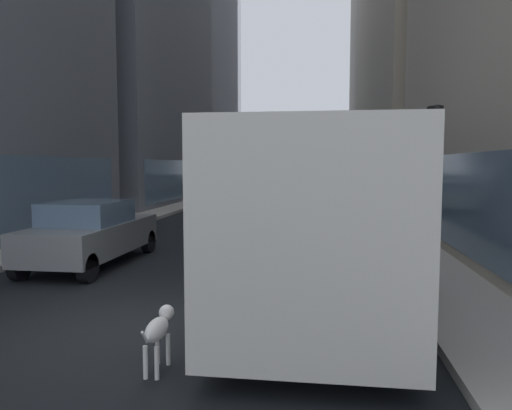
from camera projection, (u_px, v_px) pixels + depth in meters
The scene contains 16 objects.
ground_plane at pixel (288, 193), 42.05m from camera, with size 120.00×120.00×0.00m, color black.
sidewalk_left at pixel (224, 192), 42.82m from camera, with size 2.40×110.00×0.15m, color #ADA89E.
sidewalk_right at pixel (354, 193), 41.27m from camera, with size 2.40×110.00×0.15m, color #ADA89E.
building_left_mid at pixel (96, 4), 31.38m from camera, with size 11.78×16.09×26.10m.
building_left_far at pixel (186, 68), 52.28m from camera, with size 8.38×22.46×26.20m.
building_right_far at pixel (402, 23), 55.29m from camera, with size 10.65×19.60×37.72m.
transit_bus at pixel (315, 199), 10.45m from camera, with size 2.78×11.53×3.05m.
car_blue_hatchback at pixel (221, 194), 27.49m from camera, with size 1.86×4.70×1.62m.
car_silver_sedan at pixel (275, 184), 43.07m from camera, with size 1.86×4.04×1.62m.
car_red_coupe at pixel (320, 182), 47.33m from camera, with size 1.82×4.13×1.62m.
car_white_van at pixel (319, 195), 27.15m from camera, with size 1.76×4.25×1.62m.
car_black_suv at pixel (269, 180), 52.20m from camera, with size 1.76×4.31×1.62m.
car_grey_wagon at pixel (91, 233), 12.02m from camera, with size 1.80×4.45×1.62m.
box_truck at pixel (320, 175), 38.25m from camera, with size 2.30×7.50×3.05m.
dalmatian_dog at pixel (159, 329), 5.88m from camera, with size 0.22×0.96×0.72m.
traffic_light_near at pixel (435, 170), 8.41m from camera, with size 0.24×0.41×3.40m.
Camera 1 is at (2.94, -6.98, 2.53)m, focal length 33.59 mm.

